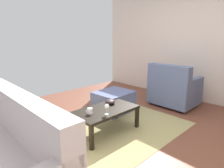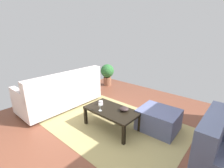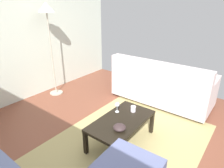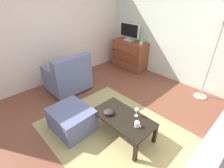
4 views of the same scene
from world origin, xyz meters
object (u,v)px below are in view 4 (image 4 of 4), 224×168
at_px(tv, 129,31).
at_px(armchair, 68,77).
at_px(mug, 137,124).
at_px(bowl_decorative, 109,112).
at_px(lava_lamp, 141,39).
at_px(dresser, 129,55).
at_px(wine_glass, 137,110).
at_px(standing_lamp, 224,22).
at_px(ottoman, 72,119).
at_px(coffee_table, 123,119).

xyz_separation_m(tv, armchair, (-0.05, -2.07, -0.73)).
distance_m(mug, bowl_decorative, 0.51).
distance_m(lava_lamp, bowl_decorative, 2.55).
bearing_deg(dresser, lava_lamp, -5.89).
height_order(tv, armchair, tv).
height_order(mug, bowl_decorative, mug).
xyz_separation_m(dresser, wine_glass, (1.87, -1.99, 0.08)).
xyz_separation_m(dresser, standing_lamp, (2.21, -0.05, 1.21)).
bearing_deg(armchair, tv, 88.67).
xyz_separation_m(lava_lamp, armchair, (-0.54, -2.00, -0.62)).
xyz_separation_m(dresser, ottoman, (1.03, -2.69, -0.22)).
bearing_deg(mug, bowl_decorative, -168.25).
height_order(wine_glass, armchair, armchair).
relative_size(lava_lamp, coffee_table, 0.33).
bearing_deg(coffee_table, mug, -2.07).
bearing_deg(standing_lamp, wine_glass, -100.04).
height_order(tv, wine_glass, tv).
xyz_separation_m(mug, bowl_decorative, (-0.50, -0.10, -0.01)).
height_order(mug, ottoman, mug).
height_order(dresser, tv, tv).
xyz_separation_m(coffee_table, ottoman, (-0.70, -0.53, -0.14)).
distance_m(coffee_table, armchair, 1.85).
xyz_separation_m(ottoman, standing_lamp, (1.18, 2.64, 1.43)).
distance_m(bowl_decorative, armchair, 1.66).
relative_size(coffee_table, bowl_decorative, 6.12).
bearing_deg(ottoman, mug, 27.50).
bearing_deg(armchair, coffee_table, -3.68).
bearing_deg(standing_lamp, coffee_table, -102.70).
bearing_deg(bowl_decorative, lava_lamp, 116.31).
bearing_deg(dresser, tv, 160.69).
xyz_separation_m(dresser, tv, (-0.07, 0.02, 0.67)).
distance_m(wine_glass, ottoman, 1.13).
xyz_separation_m(lava_lamp, ottoman, (0.61, -2.65, -0.78)).
bearing_deg(ottoman, coffee_table, 36.92).
bearing_deg(lava_lamp, wine_glass, -53.39).
distance_m(dresser, standing_lamp, 2.52).
height_order(lava_lamp, wine_glass, lava_lamp).
xyz_separation_m(coffee_table, bowl_decorative, (-0.21, -0.11, 0.08)).
bearing_deg(ottoman, dresser, 110.96).
relative_size(tv, lava_lamp, 2.02).
bearing_deg(dresser, armchair, -93.26).
distance_m(dresser, mug, 2.97).
xyz_separation_m(wine_glass, ottoman, (-0.84, -0.70, -0.30)).
relative_size(wine_glass, armchair, 0.17).
bearing_deg(mug, standing_lamp, 85.05).
bearing_deg(ottoman, standing_lamp, 65.93).
relative_size(dresser, ottoman, 1.49).
bearing_deg(coffee_table, dresser, 128.74).
bearing_deg(ottoman, bowl_decorative, 39.92).
bearing_deg(armchair, dresser, 86.74).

